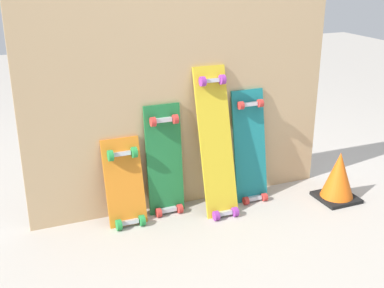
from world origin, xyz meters
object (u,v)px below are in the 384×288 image
at_px(skateboard_teal, 250,152).
at_px(traffic_cone, 338,177).
at_px(skateboard_yellow, 217,148).
at_px(skateboard_orange, 125,188).
at_px(skateboard_green, 165,165).

relative_size(skateboard_teal, traffic_cone, 2.39).
xyz_separation_m(skateboard_yellow, skateboard_teal, (0.27, 0.06, -0.09)).
height_order(skateboard_orange, skateboard_green, skateboard_green).
distance_m(skateboard_green, skateboard_yellow, 0.33).
bearing_deg(skateboard_teal, skateboard_orange, -179.46).
bearing_deg(traffic_cone, skateboard_orange, 169.65).
xyz_separation_m(skateboard_orange, skateboard_green, (0.27, 0.04, 0.09)).
distance_m(skateboard_orange, skateboard_teal, 0.84).
bearing_deg(skateboard_teal, skateboard_yellow, -167.27).
distance_m(skateboard_orange, traffic_cone, 1.38).
height_order(skateboard_green, traffic_cone, skateboard_green).
distance_m(skateboard_yellow, skateboard_teal, 0.29).
relative_size(skateboard_yellow, traffic_cone, 2.91).
bearing_deg(skateboard_yellow, traffic_cone, -13.91).
bearing_deg(skateboard_orange, skateboard_green, 8.57).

